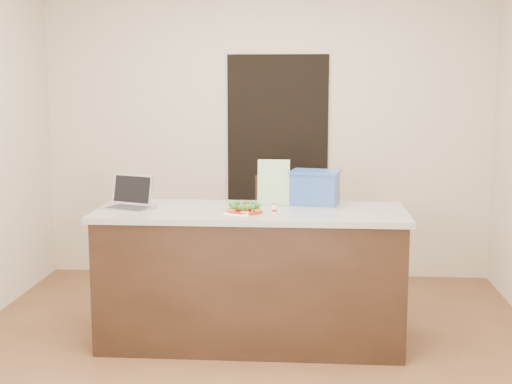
# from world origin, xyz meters

# --- Properties ---
(ground) EXTENTS (4.00, 4.00, 0.00)m
(ground) POSITION_xyz_m (0.00, 0.00, 0.00)
(ground) COLOR brown
(ground) RESTS_ON ground
(room_shell) EXTENTS (4.00, 4.00, 4.00)m
(room_shell) POSITION_xyz_m (0.00, 0.00, 1.62)
(room_shell) COLOR white
(room_shell) RESTS_ON ground
(doorway) EXTENTS (0.90, 0.02, 2.00)m
(doorway) POSITION_xyz_m (0.10, 1.98, 1.00)
(doorway) COLOR black
(doorway) RESTS_ON ground
(island) EXTENTS (2.06, 0.76, 0.92)m
(island) POSITION_xyz_m (0.00, 0.25, 0.46)
(island) COLOR black
(island) RESTS_ON ground
(plate) EXTENTS (0.24, 0.24, 0.02)m
(plate) POSITION_xyz_m (-0.03, 0.15, 0.93)
(plate) COLOR #9C150E
(plate) RESTS_ON island
(meatballs) EXTENTS (0.10, 0.09, 0.04)m
(meatballs) POSITION_xyz_m (-0.03, 0.15, 0.95)
(meatballs) COLOR brown
(meatballs) RESTS_ON plate
(broccoli) EXTENTS (0.21, 0.21, 0.04)m
(broccoli) POSITION_xyz_m (-0.03, 0.15, 0.97)
(broccoli) COLOR #164C14
(broccoli) RESTS_ON plate
(pepper_rings) EXTENTS (0.23, 0.23, 0.01)m
(pepper_rings) POSITION_xyz_m (-0.03, 0.15, 0.94)
(pepper_rings) COLOR orange
(pepper_rings) RESTS_ON plate
(napkin) EXTENTS (0.21, 0.21, 0.01)m
(napkin) POSITION_xyz_m (-0.06, 0.11, 0.92)
(napkin) COLOR white
(napkin) RESTS_ON island
(fork) EXTENTS (0.03, 0.14, 0.00)m
(fork) POSITION_xyz_m (-0.08, 0.12, 0.93)
(fork) COLOR #B3B3B8
(fork) RESTS_ON napkin
(knife) EXTENTS (0.07, 0.17, 0.01)m
(knife) POSITION_xyz_m (-0.03, 0.09, 0.93)
(knife) COLOR silver
(knife) RESTS_ON napkin
(yogurt_bottle) EXTENTS (0.03, 0.03, 0.07)m
(yogurt_bottle) POSITION_xyz_m (0.16, 0.12, 0.95)
(yogurt_bottle) COLOR white
(yogurt_bottle) RESTS_ON island
(laptop) EXTENTS (0.37, 0.35, 0.22)m
(laptop) POSITION_xyz_m (-0.82, 0.26, 0.98)
(laptop) COLOR silver
(laptop) RESTS_ON island
(leaflet) EXTENTS (0.22, 0.05, 0.31)m
(leaflet) POSITION_xyz_m (0.14, 0.44, 1.08)
(leaflet) COLOR silver
(leaflet) RESTS_ON island
(blue_box) EXTENTS (0.37, 0.30, 0.24)m
(blue_box) POSITION_xyz_m (0.43, 0.49, 1.04)
(blue_box) COLOR #2B4D9B
(blue_box) RESTS_ON island
(chair) EXTENTS (0.47, 0.47, 1.03)m
(chair) POSITION_xyz_m (0.20, 0.97, 0.59)
(chair) COLOR #341E0F
(chair) RESTS_ON ground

